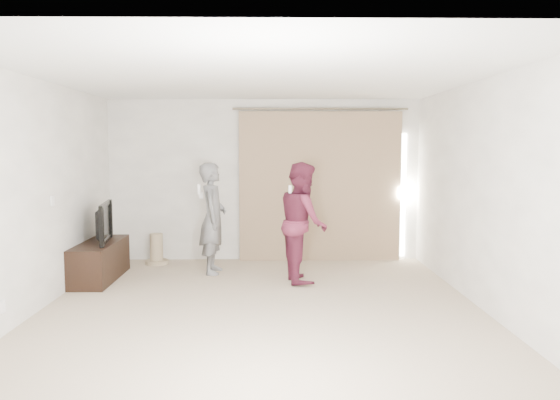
% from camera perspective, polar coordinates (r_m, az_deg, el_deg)
% --- Properties ---
extents(floor, '(5.50, 5.50, 0.00)m').
position_cam_1_polar(floor, '(6.35, -1.95, -11.24)').
color(floor, '#C5B094').
rests_on(floor, ground).
extents(wall_back, '(5.00, 0.04, 2.60)m').
position_cam_1_polar(wall_back, '(8.84, -1.66, 2.09)').
color(wall_back, white).
rests_on(wall_back, ground).
extents(wall_left, '(0.04, 5.50, 2.60)m').
position_cam_1_polar(wall_left, '(6.64, -24.11, 0.45)').
color(wall_left, white).
rests_on(wall_left, ground).
extents(ceiling, '(5.00, 5.50, 0.01)m').
position_cam_1_polar(ceiling, '(6.13, -2.03, 12.73)').
color(ceiling, white).
rests_on(ceiling, wall_back).
extents(curtain, '(2.80, 0.11, 2.46)m').
position_cam_1_polar(curtain, '(8.82, 4.28, 1.44)').
color(curtain, tan).
rests_on(curtain, ground).
extents(tv_console, '(0.47, 1.36, 0.52)m').
position_cam_1_polar(tv_console, '(8.00, -18.30, -6.06)').
color(tv_console, black).
rests_on(tv_console, ground).
extents(tv, '(0.27, 0.96, 0.55)m').
position_cam_1_polar(tv, '(7.91, -18.42, -2.25)').
color(tv, black).
rests_on(tv, tv_console).
extents(scratching_post, '(0.36, 0.36, 0.48)m').
position_cam_1_polar(scratching_post, '(8.82, -12.77, -5.29)').
color(scratching_post, tan).
rests_on(scratching_post, ground).
extents(person_man, '(0.40, 0.59, 1.61)m').
position_cam_1_polar(person_man, '(7.98, -7.03, -1.90)').
color(person_man, slate).
rests_on(person_man, ground).
extents(person_woman, '(0.72, 0.87, 1.63)m').
position_cam_1_polar(person_woman, '(7.44, 2.40, -2.30)').
color(person_woman, maroon).
rests_on(person_woman, ground).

